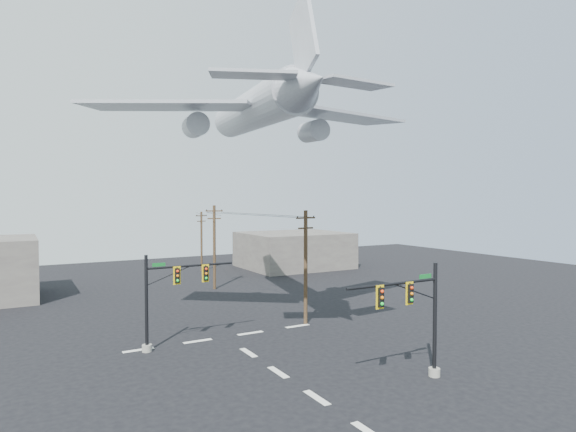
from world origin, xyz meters
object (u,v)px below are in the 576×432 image
signal_mast_near (418,318)px  utility_pole_b (214,245)px  signal_mast_far (167,298)px  utility_pole_c (201,240)px  airliner (255,110)px  utility_pole_a (306,265)px

signal_mast_near → utility_pole_b: utility_pole_b is taller
signal_mast_far → utility_pole_b: utility_pole_b is taller
signal_mast_far → utility_pole_c: bearing=66.9°
utility_pole_c → airliner: size_ratio=0.31×
signal_mast_near → utility_pole_a: 13.16m
signal_mast_far → signal_mast_near: bearing=-50.1°
utility_pole_a → utility_pole_c: bearing=80.4°
utility_pole_b → utility_pole_c: utility_pole_b is taller
signal_mast_far → utility_pole_b: (10.26, 18.26, 1.43)m
utility_pole_a → utility_pole_c: utility_pole_a is taller
utility_pole_a → utility_pole_c: 30.63m
utility_pole_b → airliner: airliner is taller
signal_mast_near → utility_pole_b: size_ratio=0.69×
signal_mast_near → utility_pole_b: 30.51m
signal_mast_far → utility_pole_b: 20.99m
signal_mast_far → utility_pole_a: (11.19, 0.85, 1.32)m
utility_pole_b → airliner: bearing=-82.8°
utility_pole_b → utility_pole_a: bearing=-69.2°
signal_mast_near → utility_pole_c: utility_pole_c is taller
airliner → signal_mast_near: bearing=-156.0°
signal_mast_far → utility_pole_a: size_ratio=0.70×
signal_mast_near → utility_pole_c: size_ratio=0.78×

